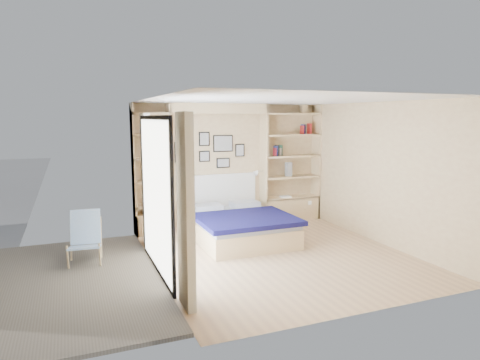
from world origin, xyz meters
name	(u,v)px	position (x,y,z in m)	size (l,w,h in m)	color
ground	(278,255)	(0.00, 0.00, 0.00)	(4.50, 4.50, 0.00)	tan
room_shell	(224,179)	(-0.39, 1.52, 1.08)	(4.50, 4.50, 4.50)	#CCB381
bed	(239,225)	(-0.27, 1.06, 0.27)	(1.67, 2.22, 1.07)	#D7B887
photo_gallery	(209,149)	(-0.45, 2.22, 1.60)	(1.48, 0.02, 0.82)	black
reading_lamps	(220,174)	(-0.30, 2.00, 1.10)	(1.92, 0.12, 0.15)	silver
shelf_decor	(285,142)	(1.19, 2.07, 1.71)	(3.55, 0.23, 2.03)	#A62234
deck	(36,287)	(-3.60, 0.00, 0.00)	(3.20, 4.00, 0.05)	#6D6050
deck_chair	(85,238)	(-2.93, 0.85, 0.38)	(0.56, 0.84, 0.80)	tan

